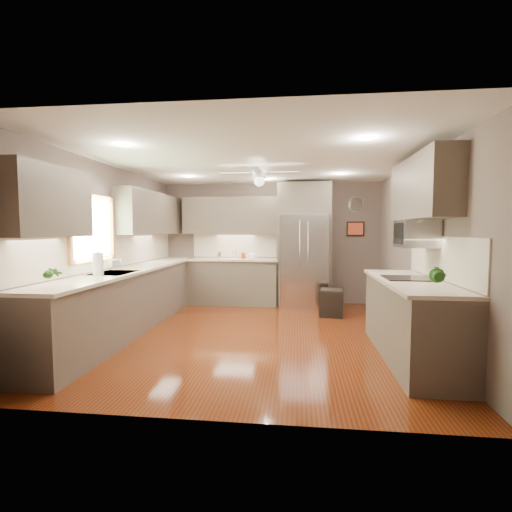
% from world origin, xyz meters
% --- Properties ---
extents(floor, '(5.00, 5.00, 0.00)m').
position_xyz_m(floor, '(0.00, 0.00, 0.00)').
color(floor, '#4D190A').
rests_on(floor, ground).
extents(ceiling, '(5.00, 5.00, 0.00)m').
position_xyz_m(ceiling, '(0.00, 0.00, 2.50)').
color(ceiling, white).
rests_on(ceiling, ground).
extents(wall_back, '(4.50, 0.00, 4.50)m').
position_xyz_m(wall_back, '(0.00, 2.50, 1.25)').
color(wall_back, brown).
rests_on(wall_back, ground).
extents(wall_front, '(4.50, 0.00, 4.50)m').
position_xyz_m(wall_front, '(0.00, -2.50, 1.25)').
color(wall_front, brown).
rests_on(wall_front, ground).
extents(wall_left, '(0.00, 5.00, 5.00)m').
position_xyz_m(wall_left, '(-2.25, 0.00, 1.25)').
color(wall_left, brown).
rests_on(wall_left, ground).
extents(wall_right, '(0.00, 5.00, 5.00)m').
position_xyz_m(wall_right, '(2.25, 0.00, 1.25)').
color(wall_right, brown).
rests_on(wall_right, ground).
extents(canister_b, '(0.09, 0.09, 0.13)m').
position_xyz_m(canister_b, '(-1.03, 2.22, 1.01)').
color(canister_b, silver).
rests_on(canister_b, back_run).
extents(canister_c, '(0.12, 0.12, 0.19)m').
position_xyz_m(canister_c, '(-0.73, 2.25, 1.03)').
color(canister_c, beige).
rests_on(canister_c, back_run).
extents(canister_d, '(0.08, 0.08, 0.12)m').
position_xyz_m(canister_d, '(-0.53, 2.18, 1.00)').
color(canister_d, maroon).
rests_on(canister_d, back_run).
extents(soap_bottle, '(0.12, 0.13, 0.21)m').
position_xyz_m(soap_bottle, '(-2.08, -0.18, 1.05)').
color(soap_bottle, white).
rests_on(soap_bottle, left_run).
extents(potted_plant_left, '(0.16, 0.13, 0.28)m').
position_xyz_m(potted_plant_left, '(-1.94, -1.80, 1.08)').
color(potted_plant_left, '#235418').
rests_on(potted_plant_left, left_run).
extents(potted_plant_right, '(0.20, 0.17, 0.32)m').
position_xyz_m(potted_plant_right, '(1.91, -1.67, 1.10)').
color(potted_plant_right, '#235418').
rests_on(potted_plant_right, right_run).
extents(bowl, '(0.27, 0.27, 0.05)m').
position_xyz_m(bowl, '(-0.33, 2.16, 0.97)').
color(bowl, beige).
rests_on(bowl, back_run).
extents(left_run, '(0.65, 4.70, 1.45)m').
position_xyz_m(left_run, '(-1.95, 0.15, 0.48)').
color(left_run, brown).
rests_on(left_run, ground).
extents(back_run, '(1.85, 0.65, 1.45)m').
position_xyz_m(back_run, '(-0.72, 2.20, 0.48)').
color(back_run, brown).
rests_on(back_run, ground).
extents(uppers, '(4.50, 4.70, 0.95)m').
position_xyz_m(uppers, '(-0.74, 0.71, 1.87)').
color(uppers, brown).
rests_on(uppers, wall_left).
extents(window, '(0.05, 1.12, 0.92)m').
position_xyz_m(window, '(-2.22, -0.50, 1.55)').
color(window, '#BFF2B2').
rests_on(window, wall_left).
extents(sink, '(0.50, 0.70, 0.32)m').
position_xyz_m(sink, '(-1.93, -0.50, 0.91)').
color(sink, silver).
rests_on(sink, left_run).
extents(refrigerator, '(1.06, 0.75, 2.45)m').
position_xyz_m(refrigerator, '(0.70, 2.16, 1.19)').
color(refrigerator, silver).
rests_on(refrigerator, ground).
extents(right_run, '(0.70, 2.20, 1.45)m').
position_xyz_m(right_run, '(1.93, -0.80, 0.48)').
color(right_run, brown).
rests_on(right_run, ground).
extents(microwave, '(0.43, 0.55, 0.34)m').
position_xyz_m(microwave, '(2.03, -0.55, 1.48)').
color(microwave, silver).
rests_on(microwave, wall_right).
extents(ceiling_fan, '(1.18, 1.18, 0.32)m').
position_xyz_m(ceiling_fan, '(-0.00, 0.30, 2.33)').
color(ceiling_fan, white).
rests_on(ceiling_fan, ceiling).
extents(recessed_lights, '(2.84, 3.14, 0.01)m').
position_xyz_m(recessed_lights, '(-0.04, 0.40, 2.49)').
color(recessed_lights, white).
rests_on(recessed_lights, ceiling).
extents(wall_clock, '(0.30, 0.03, 0.30)m').
position_xyz_m(wall_clock, '(1.75, 2.48, 2.05)').
color(wall_clock, white).
rests_on(wall_clock, wall_back).
extents(framed_print, '(0.36, 0.03, 0.30)m').
position_xyz_m(framed_print, '(1.75, 2.48, 1.55)').
color(framed_print, black).
rests_on(framed_print, wall_back).
extents(stool, '(0.45, 0.45, 0.48)m').
position_xyz_m(stool, '(1.18, 1.31, 0.24)').
color(stool, black).
rests_on(stool, ground).
extents(paper_towel, '(0.13, 0.13, 0.33)m').
position_xyz_m(paper_towel, '(-1.97, -0.82, 1.08)').
color(paper_towel, white).
rests_on(paper_towel, left_run).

